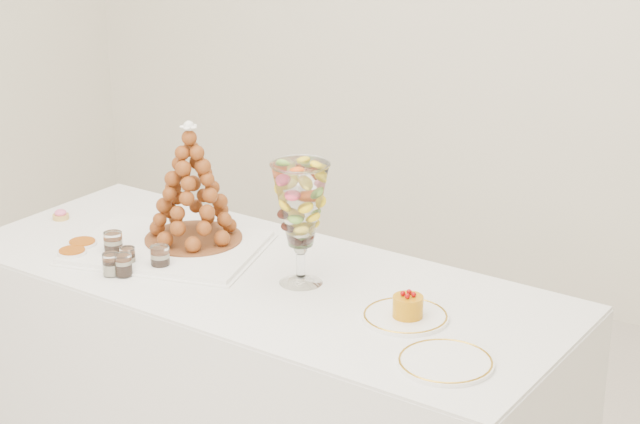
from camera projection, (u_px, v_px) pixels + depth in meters
The scene contains 15 objects.
buffet_table at pixel (260, 382), 3.31m from camera, with size 1.95×0.88×0.73m.
lace_tray at pixel (167, 248), 3.36m from camera, with size 0.56×0.42×0.02m, color white.
macaron_vase at pixel (300, 207), 3.05m from camera, with size 0.17×0.17×0.36m.
cake_plate at pixel (405, 317), 2.90m from camera, with size 0.24×0.24×0.01m, color white.
spare_plate at pixel (445, 362), 2.65m from camera, with size 0.24×0.24×0.01m, color white.
pink_tart at pixel (61, 215), 3.62m from camera, with size 0.06×0.06×0.03m.
verrine_a at pixel (113, 244), 3.30m from camera, with size 0.06×0.06×0.08m, color white.
verrine_b at pixel (128, 257), 3.22m from camera, with size 0.05×0.05×0.06m, color white.
verrine_c at pixel (160, 258), 3.20m from camera, with size 0.06×0.06×0.08m, color white.
verrine_d at pixel (111, 264), 3.17m from camera, with size 0.05×0.05×0.07m, color white.
verrine_e at pixel (123, 265), 3.16m from camera, with size 0.05×0.05×0.07m, color white.
ramekin_back at pixel (83, 246), 3.36m from camera, with size 0.09×0.09×0.03m, color white.
ramekin_front at pixel (72, 255), 3.29m from camera, with size 0.09×0.09×0.03m, color white.
croquembouche at pixel (191, 183), 3.34m from camera, with size 0.31×0.31×0.39m.
mousse_cake at pixel (408, 306), 2.88m from camera, with size 0.08×0.08×0.07m.
Camera 1 is at (1.56, -2.17, 1.99)m, focal length 60.00 mm.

